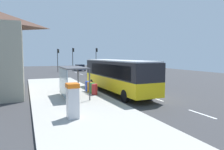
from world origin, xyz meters
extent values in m
cube|color=#38383A|center=(0.00, 14.00, -0.02)|extent=(56.00, 92.00, 0.04)
cube|color=#ADAAA3|center=(-6.40, 2.00, 0.09)|extent=(6.20, 30.00, 0.18)
cube|color=silver|center=(0.25, -6.00, 0.01)|extent=(0.16, 2.20, 0.01)
cube|color=silver|center=(0.25, -1.00, 0.01)|extent=(0.16, 2.20, 0.01)
cube|color=silver|center=(0.25, 4.00, 0.01)|extent=(0.16, 2.20, 0.01)
cube|color=silver|center=(0.25, 9.00, 0.01)|extent=(0.16, 2.20, 0.01)
cube|color=silver|center=(0.25, 14.00, 0.01)|extent=(0.16, 2.20, 0.01)
cube|color=silver|center=(0.25, 19.00, 0.01)|extent=(0.16, 2.20, 0.01)
cube|color=silver|center=(0.25, 24.00, 0.01)|extent=(0.16, 2.20, 0.01)
cube|color=silver|center=(0.25, 29.00, 0.01)|extent=(0.16, 2.20, 0.01)
cube|color=yellow|center=(-1.70, 2.50, 1.07)|extent=(2.87, 11.08, 1.15)
cube|color=black|center=(-1.70, 2.50, 2.38)|extent=(2.87, 11.08, 1.45)
cube|color=silver|center=(-1.70, 2.50, 3.15)|extent=(2.74, 10.85, 0.12)
cube|color=black|center=(-1.88, 7.95, 2.30)|extent=(2.30, 0.20, 1.22)
cube|color=black|center=(-2.89, 1.96, 2.30)|extent=(0.37, 8.58, 1.10)
cylinder|color=black|center=(-2.96, 6.36, 0.50)|extent=(0.31, 1.01, 1.00)
cylinder|color=black|center=(-0.70, 6.43, 0.50)|extent=(0.31, 1.01, 1.00)
cylinder|color=black|center=(-2.70, -1.24, 0.50)|extent=(0.31, 1.01, 1.00)
cylinder|color=black|center=(-0.45, -1.16, 0.50)|extent=(0.31, 1.01, 1.00)
cube|color=silver|center=(2.20, 18.93, 1.32)|extent=(2.09, 5.24, 1.96)
cube|color=black|center=(2.20, 18.93, 1.66)|extent=(2.10, 3.16, 0.44)
cylinder|color=black|center=(3.14, 16.94, 0.34)|extent=(0.23, 0.68, 0.68)
cylinder|color=black|center=(1.34, 16.91, 0.34)|extent=(0.23, 0.68, 0.68)
cylinder|color=black|center=(3.06, 20.94, 0.34)|extent=(0.23, 0.68, 0.68)
cylinder|color=black|center=(1.26, 20.91, 0.34)|extent=(0.23, 0.68, 0.68)
cube|color=navy|center=(2.30, 33.65, 0.62)|extent=(2.06, 4.50, 0.60)
cube|color=black|center=(2.31, 33.45, 1.22)|extent=(1.72, 2.47, 0.60)
cylinder|color=black|center=(1.39, 35.10, 0.32)|extent=(0.24, 0.65, 0.64)
cylinder|color=black|center=(3.03, 35.20, 0.32)|extent=(0.24, 0.65, 0.64)
cylinder|color=black|center=(1.57, 32.11, 0.32)|extent=(0.24, 0.65, 0.64)
cylinder|color=black|center=(3.21, 32.21, 0.32)|extent=(0.24, 0.65, 0.64)
cube|color=silver|center=(-7.43, -4.27, 1.03)|extent=(0.60, 0.70, 1.70)
cube|color=orange|center=(-7.43, -4.27, 2.00)|extent=(0.66, 0.76, 0.24)
cube|color=black|center=(-7.12, -4.27, 1.30)|extent=(0.03, 0.36, 0.44)
cylinder|color=red|center=(-4.20, 1.85, 0.66)|extent=(0.52, 0.52, 0.95)
cylinder|color=green|center=(-4.20, 2.55, 0.66)|extent=(0.52, 0.52, 0.95)
cylinder|color=orange|center=(-4.20, 3.25, 0.66)|extent=(0.52, 0.52, 0.95)
cylinder|color=blue|center=(-4.20, 3.95, 0.66)|extent=(0.52, 0.52, 0.95)
cylinder|color=#2D2D2D|center=(5.40, 30.40, 2.69)|extent=(0.14, 0.14, 5.39)
cube|color=black|center=(5.62, 30.40, 4.89)|extent=(0.24, 0.28, 0.84)
sphere|color=#360606|center=(5.74, 30.40, 5.17)|extent=(0.16, 0.16, 0.16)
sphere|color=#3C2C03|center=(5.74, 30.40, 4.89)|extent=(0.16, 0.16, 0.16)
sphere|color=green|center=(5.74, 30.40, 4.61)|extent=(0.16, 0.16, 0.16)
cylinder|color=#2D2D2D|center=(-3.20, 31.20, 2.55)|extent=(0.14, 0.14, 5.11)
cube|color=black|center=(-2.98, 31.20, 4.61)|extent=(0.24, 0.28, 0.84)
sphere|color=#360606|center=(-2.86, 31.20, 4.89)|extent=(0.16, 0.16, 0.16)
sphere|color=#F2B20C|center=(-2.86, 31.20, 4.61)|extent=(0.16, 0.16, 0.16)
sphere|color=black|center=(-2.86, 31.20, 4.33)|extent=(0.16, 0.16, 0.16)
cylinder|color=#2D2D2D|center=(0.30, 32.00, 2.70)|extent=(0.14, 0.14, 5.40)
cube|color=black|center=(0.52, 32.00, 4.90)|extent=(0.24, 0.28, 0.84)
sphere|color=#360606|center=(0.64, 32.00, 5.18)|extent=(0.16, 0.16, 0.16)
sphere|color=#3C2C03|center=(0.64, 32.00, 4.90)|extent=(0.16, 0.16, 0.16)
sphere|color=green|center=(0.64, 32.00, 4.62)|extent=(0.16, 0.16, 0.16)
cube|color=#4C4C51|center=(-6.10, 1.70, 2.63)|extent=(1.80, 4.00, 0.10)
cube|color=#8CA5B2|center=(-6.95, 1.70, 1.43)|extent=(0.06, 3.80, 2.30)
cylinder|color=#4C4C51|center=(-5.25, -0.20, 1.40)|extent=(0.10, 0.10, 2.44)
cylinder|color=#4C4C51|center=(-5.25, 3.60, 1.40)|extent=(0.10, 0.10, 2.44)
camera|label=1|loc=(-9.77, -15.50, 3.63)|focal=33.33mm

